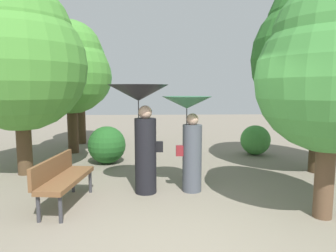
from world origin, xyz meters
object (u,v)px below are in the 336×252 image
tree_mid_right (332,67)px  tree_far_back (71,67)px  tree_mid_left (79,71)px  person_right (189,129)px  person_left (141,118)px  park_bench (62,176)px  tree_near_right (323,48)px  tree_near_left (19,55)px

tree_mid_right → tree_far_back: bearing=135.7°
tree_far_back → tree_mid_right: bearing=-44.3°
tree_mid_right → tree_mid_left: bearing=128.5°
person_right → tree_far_back: tree_far_back is taller
person_left → tree_far_back: tree_far_back is taller
person_right → park_bench: 2.44m
tree_near_right → tree_mid_right: tree_near_right is taller
person_right → tree_near_right: (3.22, 1.23, 1.69)m
person_right → tree_mid_right: tree_mid_right is taller
tree_near_left → tree_mid_right: (5.65, -2.65, -0.44)m
person_left → tree_near_left: size_ratio=0.47×
person_left → tree_far_back: 4.61m
tree_mid_right → tree_near_right: bearing=63.3°
person_right → tree_near_left: tree_near_left is taller
tree_near_right → tree_mid_left: 7.80m
person_left → tree_mid_left: bearing=18.6°
tree_mid_right → tree_far_back: size_ratio=0.88×
tree_mid_right → tree_far_back: tree_far_back is taller
person_left → tree_near_right: 4.57m
park_bench → tree_near_right: tree_near_right is taller
tree_near_left → tree_far_back: tree_near_left is taller
tree_near_left → tree_mid_left: 4.06m
person_right → tree_near_left: size_ratio=0.42×
person_left → tree_near_right: tree_near_right is taller
tree_far_back → tree_near_left: bearing=-101.3°
park_bench → tree_near_right: bearing=-64.4°
person_left → tree_near_right: size_ratio=0.44×
tree_near_right → tree_mid_left: tree_near_right is taller
tree_near_right → tree_far_back: (-6.45, 2.50, -0.27)m
tree_far_back → tree_mid_left: bearing=95.1°
tree_near_left → tree_far_back: size_ratio=1.08×
tree_mid_left → tree_far_back: (0.15, -1.65, 0.01)m
park_bench → tree_mid_left: (-1.14, 6.04, 2.13)m
park_bench → tree_near_left: size_ratio=0.35×
person_left → person_right: 0.94m
person_right → tree_far_back: 5.14m
park_bench → tree_mid_left: bearing=17.3°
person_left → tree_near_left: tree_near_left is taller
park_bench → tree_near_right: 6.25m
person_right → park_bench: (-2.24, -0.65, -0.72)m
person_left → person_right: (0.91, 0.06, -0.22)m
park_bench → tree_mid_right: 4.60m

